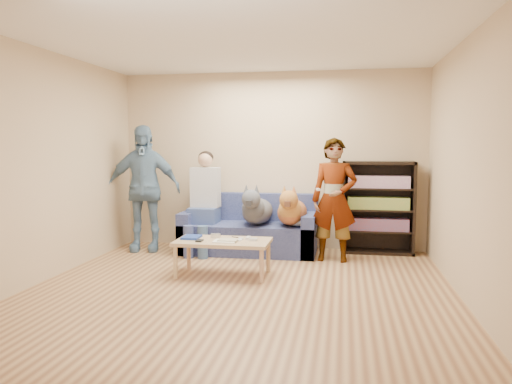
% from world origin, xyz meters
% --- Properties ---
extents(ground, '(5.00, 5.00, 0.00)m').
position_xyz_m(ground, '(0.00, 0.00, 0.00)').
color(ground, brown).
rests_on(ground, ground).
extents(ceiling, '(5.00, 5.00, 0.00)m').
position_xyz_m(ceiling, '(0.00, 0.00, 2.60)').
color(ceiling, white).
rests_on(ceiling, ground).
extents(wall_back, '(4.50, 0.00, 4.50)m').
position_xyz_m(wall_back, '(0.00, 2.50, 1.30)').
color(wall_back, tan).
rests_on(wall_back, ground).
extents(wall_front, '(4.50, 0.00, 4.50)m').
position_xyz_m(wall_front, '(0.00, -2.50, 1.30)').
color(wall_front, tan).
rests_on(wall_front, ground).
extents(wall_left, '(0.00, 5.00, 5.00)m').
position_xyz_m(wall_left, '(-2.25, 0.00, 1.30)').
color(wall_left, tan).
rests_on(wall_left, ground).
extents(wall_right, '(0.00, 5.00, 5.00)m').
position_xyz_m(wall_right, '(2.25, 0.00, 1.30)').
color(wall_right, tan).
rests_on(wall_right, ground).
extents(blanket, '(0.36, 0.31, 0.12)m').
position_xyz_m(blanket, '(0.48, 1.89, 0.49)').
color(blanket, '#AFAFB4').
rests_on(blanket, sofa).
extents(person_standing_right, '(0.61, 0.42, 1.62)m').
position_xyz_m(person_standing_right, '(0.95, 1.74, 0.81)').
color(person_standing_right, gray).
rests_on(person_standing_right, ground).
extents(person_standing_left, '(1.13, 0.63, 1.82)m').
position_xyz_m(person_standing_left, '(-1.78, 1.92, 0.91)').
color(person_standing_left, '#6F8FB1').
rests_on(person_standing_left, ground).
extents(held_controller, '(0.07, 0.12, 0.03)m').
position_xyz_m(held_controller, '(0.75, 1.54, 0.96)').
color(held_controller, silver).
rests_on(held_controller, person_standing_right).
extents(notebook_blue, '(0.20, 0.26, 0.03)m').
position_xyz_m(notebook_blue, '(-0.71, 0.80, 0.43)').
color(notebook_blue, navy).
rests_on(notebook_blue, coffee_table).
extents(papers, '(0.26, 0.20, 0.02)m').
position_xyz_m(papers, '(-0.26, 0.65, 0.43)').
color(papers, white).
rests_on(papers, coffee_table).
extents(magazine, '(0.22, 0.17, 0.01)m').
position_xyz_m(magazine, '(-0.23, 0.67, 0.44)').
color(magazine, '#B0A68D').
rests_on(magazine, coffee_table).
extents(camera_silver, '(0.11, 0.06, 0.05)m').
position_xyz_m(camera_silver, '(-0.43, 0.87, 0.45)').
color(camera_silver, silver).
rests_on(camera_silver, coffee_table).
extents(controller_a, '(0.04, 0.13, 0.03)m').
position_xyz_m(controller_a, '(-0.03, 0.85, 0.43)').
color(controller_a, silver).
rests_on(controller_a, coffee_table).
extents(controller_b, '(0.09, 0.06, 0.03)m').
position_xyz_m(controller_b, '(0.05, 0.77, 0.43)').
color(controller_b, silver).
rests_on(controller_b, coffee_table).
extents(headphone_cup_a, '(0.07, 0.07, 0.02)m').
position_xyz_m(headphone_cup_a, '(-0.11, 0.73, 0.43)').
color(headphone_cup_a, white).
rests_on(headphone_cup_a, coffee_table).
extents(headphone_cup_b, '(0.07, 0.07, 0.02)m').
position_xyz_m(headphone_cup_b, '(-0.11, 0.81, 0.43)').
color(headphone_cup_b, silver).
rests_on(headphone_cup_b, coffee_table).
extents(pen_orange, '(0.13, 0.06, 0.01)m').
position_xyz_m(pen_orange, '(-0.33, 0.59, 0.42)').
color(pen_orange, '#CF501D').
rests_on(pen_orange, coffee_table).
extents(pen_black, '(0.13, 0.08, 0.01)m').
position_xyz_m(pen_black, '(-0.19, 0.93, 0.42)').
color(pen_black, black).
rests_on(pen_black, coffee_table).
extents(wallet, '(0.07, 0.12, 0.02)m').
position_xyz_m(wallet, '(-0.56, 0.63, 0.43)').
color(wallet, black).
rests_on(wallet, coffee_table).
extents(sofa, '(1.90, 0.85, 0.82)m').
position_xyz_m(sofa, '(-0.25, 2.10, 0.28)').
color(sofa, '#515B93').
rests_on(sofa, ground).
extents(person_seated, '(0.40, 0.73, 1.47)m').
position_xyz_m(person_seated, '(-0.89, 1.97, 0.77)').
color(person_seated, '#3D5286').
rests_on(person_seated, sofa).
extents(dog_gray, '(0.41, 1.25, 0.60)m').
position_xyz_m(dog_gray, '(-0.12, 1.91, 0.64)').
color(dog_gray, '#4F515A').
rests_on(dog_gray, sofa).
extents(dog_tan, '(0.41, 1.16, 0.59)m').
position_xyz_m(dog_tan, '(0.37, 1.92, 0.63)').
color(dog_tan, '#B36836').
rests_on(dog_tan, sofa).
extents(coffee_table, '(1.10, 0.60, 0.42)m').
position_xyz_m(coffee_table, '(-0.31, 0.75, 0.37)').
color(coffee_table, tan).
rests_on(coffee_table, ground).
extents(bookshelf, '(1.00, 0.34, 1.30)m').
position_xyz_m(bookshelf, '(1.55, 2.33, 0.68)').
color(bookshelf, black).
rests_on(bookshelf, ground).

